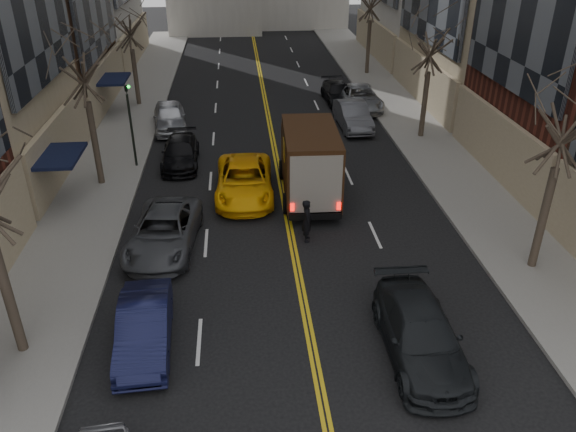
% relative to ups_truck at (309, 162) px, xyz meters
% --- Properties ---
extents(sidewalk_left, '(4.00, 66.00, 0.15)m').
position_rel_ups_truck_xyz_m(sidewalk_left, '(-10.20, 9.09, -1.66)').
color(sidewalk_left, slate).
rests_on(sidewalk_left, ground).
extents(sidewalk_right, '(4.00, 66.00, 0.15)m').
position_rel_ups_truck_xyz_m(sidewalk_right, '(7.80, 9.09, -1.66)').
color(sidewalk_right, slate).
rests_on(sidewalk_right, ground).
extents(tree_lf_mid, '(3.20, 3.20, 8.91)m').
position_rel_ups_truck_xyz_m(tree_lf_mid, '(-10.00, 2.09, 4.87)').
color(tree_lf_mid, '#382D23').
rests_on(tree_lf_mid, sidewalk_left).
extents(tree_lf_far, '(3.20, 3.20, 8.12)m').
position_rel_ups_truck_xyz_m(tree_lf_far, '(-10.00, 15.09, 4.29)').
color(tree_lf_far, '#382D23').
rests_on(tree_lf_far, sidewalk_left).
extents(tree_rt_near, '(3.20, 3.20, 8.71)m').
position_rel_ups_truck_xyz_m(tree_rt_near, '(7.60, -6.91, 4.72)').
color(tree_rt_near, '#382D23').
rests_on(tree_rt_near, sidewalk_right).
extents(tree_rt_mid, '(3.20, 3.20, 8.32)m').
position_rel_ups_truck_xyz_m(tree_rt_mid, '(7.60, 7.09, 4.44)').
color(tree_rt_mid, '#382D23').
rests_on(tree_rt_mid, sidewalk_right).
extents(traffic_signal, '(0.29, 0.26, 4.70)m').
position_rel_ups_truck_xyz_m(traffic_signal, '(-8.59, 4.09, 1.09)').
color(traffic_signal, black).
rests_on(traffic_signal, sidewalk_left).
extents(ups_truck, '(2.75, 6.36, 3.44)m').
position_rel_ups_truck_xyz_m(ups_truck, '(0.00, 0.00, 0.00)').
color(ups_truck, black).
rests_on(ups_truck, ground).
extents(observer_sedan, '(2.17, 5.25, 1.52)m').
position_rel_ups_truck_xyz_m(observer_sedan, '(1.97, -11.08, -0.97)').
color(observer_sedan, black).
rests_on(observer_sedan, ground).
extents(taxi, '(2.75, 5.72, 1.57)m').
position_rel_ups_truck_xyz_m(taxi, '(-3.02, 0.28, -0.95)').
color(taxi, '#FFB60A').
rests_on(taxi, ground).
extents(pedestrian, '(0.50, 0.70, 1.81)m').
position_rel_ups_truck_xyz_m(pedestrian, '(-0.58, -4.07, -0.82)').
color(pedestrian, black).
rests_on(pedestrian, ground).
extents(parked_lf_b, '(1.76, 4.43, 1.43)m').
position_rel_ups_truck_xyz_m(parked_lf_b, '(-6.30, -9.96, -1.01)').
color(parked_lf_b, '#111335').
rests_on(parked_lf_b, ground).
extents(parked_lf_c, '(2.97, 5.55, 1.48)m').
position_rel_ups_truck_xyz_m(parked_lf_c, '(-6.30, -4.16, -0.99)').
color(parked_lf_c, '#43454A').
rests_on(parked_lf_c, ground).
extents(parked_lf_d, '(1.95, 4.62, 1.33)m').
position_rel_ups_truck_xyz_m(parked_lf_d, '(-6.30, 4.37, -1.07)').
color(parked_lf_d, black).
rests_on(parked_lf_d, ground).
extents(parked_lf_e, '(2.50, 4.96, 1.62)m').
position_rel_ups_truck_xyz_m(parked_lf_e, '(-7.37, 9.99, -0.92)').
color(parked_lf_e, '#B7B9C0').
rests_on(parked_lf_e, ground).
extents(parked_rt_a, '(1.82, 4.84, 1.58)m').
position_rel_ups_truck_xyz_m(parked_rt_a, '(3.90, 9.25, -0.94)').
color(parked_rt_a, '#4F5057').
rests_on(parked_rt_a, ground).
extents(parked_rt_b, '(2.57, 5.48, 1.52)m').
position_rel_ups_truck_xyz_m(parked_rt_b, '(5.10, 13.09, -0.97)').
color(parked_rt_b, '#A6A8AE').
rests_on(parked_rt_b, ground).
extents(parked_rt_c, '(2.08, 4.70, 1.34)m').
position_rel_ups_truck_xyz_m(parked_rt_c, '(3.90, 14.67, -1.06)').
color(parked_rt_c, black).
rests_on(parked_rt_c, ground).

